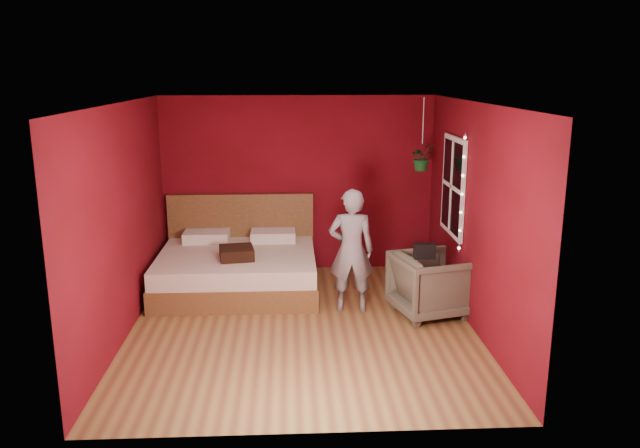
{
  "coord_description": "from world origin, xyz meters",
  "views": [
    {
      "loc": [
        -0.14,
        -6.88,
        2.94
      ],
      "look_at": [
        0.23,
        0.4,
        1.15
      ],
      "focal_mm": 35.0,
      "sensor_mm": 36.0,
      "label": 1
    }
  ],
  "objects": [
    {
      "name": "bed",
      "position": [
        -0.86,
        1.39,
        0.31
      ],
      "size": [
        2.14,
        1.82,
        1.18
      ],
      "color": "brown",
      "rests_on": "ground"
    },
    {
      "name": "hanging_plant",
      "position": [
        1.67,
        1.46,
        1.8
      ],
      "size": [
        0.41,
        0.38,
        0.98
      ],
      "color": "silver",
      "rests_on": "room_walls"
    },
    {
      "name": "window",
      "position": [
        1.97,
        0.9,
        1.5
      ],
      "size": [
        0.05,
        0.97,
        1.27
      ],
      "color": "white",
      "rests_on": "room_walls"
    },
    {
      "name": "throw_pillow",
      "position": [
        -0.83,
        1.02,
        0.61
      ],
      "size": [
        0.49,
        0.49,
        0.15
      ],
      "primitive_type": "cube",
      "rotation": [
        0.0,
        0.0,
        0.15
      ],
      "color": "black",
      "rests_on": "bed"
    },
    {
      "name": "handbag",
      "position": [
        1.46,
        0.15,
        0.86
      ],
      "size": [
        0.26,
        0.13,
        0.18
      ],
      "primitive_type": "cube",
      "rotation": [
        0.0,
        0.0,
        -0.03
      ],
      "color": "black",
      "rests_on": "armchair"
    },
    {
      "name": "room_walls",
      "position": [
        0.0,
        0.0,
        1.68
      ],
      "size": [
        4.04,
        4.54,
        2.62
      ],
      "color": "maroon",
      "rests_on": "ground"
    },
    {
      "name": "fairy_lights",
      "position": [
        1.94,
        0.37,
        1.5
      ],
      "size": [
        0.04,
        0.04,
        1.45
      ],
      "color": "silver",
      "rests_on": "room_walls"
    },
    {
      "name": "armchair",
      "position": [
        1.59,
        0.3,
        0.39
      ],
      "size": [
        1.04,
        1.02,
        0.77
      ],
      "primitive_type": "imported",
      "rotation": [
        0.0,
        0.0,
        1.84
      ],
      "color": "#61604C",
      "rests_on": "ground"
    },
    {
      "name": "person",
      "position": [
        0.62,
        0.5,
        0.78
      ],
      "size": [
        0.59,
        0.41,
        1.56
      ],
      "primitive_type": "imported",
      "rotation": [
        0.0,
        0.0,
        3.08
      ],
      "color": "slate",
      "rests_on": "ground"
    },
    {
      "name": "floor",
      "position": [
        0.0,
        0.0,
        0.0
      ],
      "size": [
        4.5,
        4.5,
        0.0
      ],
      "primitive_type": "plane",
      "color": "olive",
      "rests_on": "ground"
    }
  ]
}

